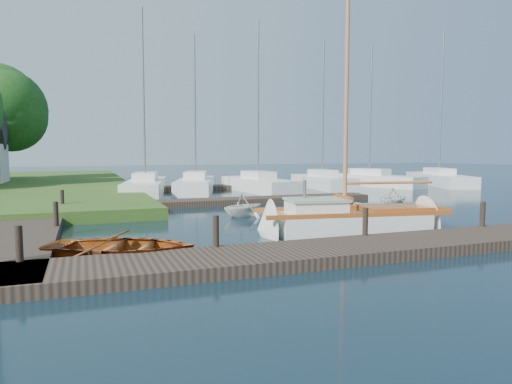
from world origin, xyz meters
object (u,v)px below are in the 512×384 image
object	(u,v)px
mooring_post_3	(483,214)
tender_d	(394,196)
marina_boat_1	(196,184)
tender_c	(340,204)
marina_boat_0	(146,185)
marina_boat_2	(258,183)
mooring_post_0	(19,244)
sailboat	(354,223)
mooring_post_5	(62,199)
marina_boat_5	(369,179)
tree_7	(3,109)
marina_boat_4	(322,181)
mooring_post_2	(365,222)
mooring_post_4	(56,214)
marina_boat_7	(439,178)
tender_b	(244,203)
mooring_post_1	(216,231)
dinghy	(121,243)

from	to	relation	value
mooring_post_3	tender_d	size ratio (longest dim) A/B	0.39
marina_boat_1	tender_c	bearing A→B (deg)	-144.41
marina_boat_0	marina_boat_2	bearing A→B (deg)	-83.72
mooring_post_0	sailboat	distance (m)	10.04
mooring_post_5	marina_boat_2	size ratio (longest dim) A/B	0.07
mooring_post_5	marina_boat_5	distance (m)	24.35
marina_boat_5	tree_7	size ratio (longest dim) A/B	1.18
tender_c	marina_boat_5	bearing A→B (deg)	-16.10
mooring_post_3	marina_boat_4	world-z (taller)	marina_boat_4
mooring_post_2	mooring_post_4	bearing A→B (deg)	149.53
marina_boat_2	marina_boat_4	distance (m)	5.68
marina_boat_5	marina_boat_7	xyz separation A→B (m)	(6.16, -0.99, 0.01)
sailboat	tender_b	bearing A→B (deg)	122.72
mooring_post_2	mooring_post_5	world-z (taller)	same
mooring_post_5	marina_boat_1	xyz separation A→B (m)	(8.06, 9.37, -0.13)
marina_boat_0	sailboat	bearing A→B (deg)	-152.35
mooring_post_2	marina_boat_4	size ratio (longest dim) A/B	0.07
sailboat	marina_boat_0	xyz separation A→B (m)	(-4.71, 17.11, 0.23)
mooring_post_1	tender_c	xyz separation A→B (m)	(7.92, 7.01, -0.35)
mooring_post_2	tender_b	world-z (taller)	tender_b
tender_b	marina_boat_2	size ratio (longest dim) A/B	0.18
mooring_post_1	mooring_post_3	bearing A→B (deg)	0.00
mooring_post_1	tender_b	distance (m)	7.57
mooring_post_5	marina_boat_7	world-z (taller)	marina_boat_7
tender_b	marina_boat_5	distance (m)	19.88
mooring_post_0	tender_b	bearing A→B (deg)	41.89
mooring_post_1	marina_boat_4	world-z (taller)	marina_boat_4
marina_boat_4	marina_boat_7	size ratio (longest dim) A/B	0.85
tender_c	marina_boat_4	distance (m)	13.55
tender_c	tender_b	bearing A→B (deg)	114.78
sailboat	marina_boat_2	bearing A→B (deg)	89.21
tender_d	marina_boat_2	world-z (taller)	marina_boat_2
mooring_post_4	marina_boat_1	bearing A→B (deg)	60.70
mooring_post_0	mooring_post_5	distance (m)	10.01
dinghy	marina_boat_4	xyz separation A→B (m)	(16.04, 18.38, 0.18)
tender_d	marina_boat_5	distance (m)	14.20
mooring_post_5	marina_boat_2	world-z (taller)	marina_boat_2
mooring_post_1	mooring_post_4	distance (m)	6.40
mooring_post_0	mooring_post_4	world-z (taller)	same
tree_7	tender_c	bearing A→B (deg)	-54.85
mooring_post_4	tree_7	world-z (taller)	tree_7
tender_d	marina_boat_5	bearing A→B (deg)	-48.76
marina_boat_0	mooring_post_5	bearing A→B (deg)	164.93
tender_c	marina_boat_5	world-z (taller)	marina_boat_5
mooring_post_2	marina_boat_0	distance (m)	19.38
sailboat	dinghy	distance (m)	7.70
mooring_post_0	tender_d	distance (m)	17.41
dinghy	marina_boat_7	world-z (taller)	marina_boat_7
mooring_post_0	marina_boat_1	bearing A→B (deg)	66.15
marina_boat_0	mooring_post_1	bearing A→B (deg)	-169.69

